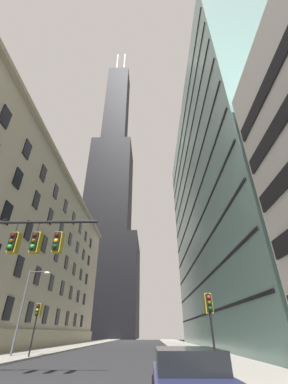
{
  "coord_description": "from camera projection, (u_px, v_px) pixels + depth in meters",
  "views": [
    {
      "loc": [
        3.6,
        -8.79,
        1.82
      ],
      "look_at": [
        3.05,
        13.22,
        14.79
      ],
      "focal_mm": 22.45,
      "sensor_mm": 36.0,
      "label": 1
    }
  ],
  "objects": [
    {
      "name": "station_building",
      "position": [
        11.0,
        245.0,
        36.04
      ],
      "size": [
        13.11,
        63.59,
        26.54
      ],
      "color": "#B2A88E",
      "rests_on": "ground"
    },
    {
      "name": "street_lamppost",
      "position": [
        26.0,
        301.0,
        22.44
      ],
      "size": [
        2.1,
        0.32,
        7.07
      ],
      "color": "#47474C",
      "rests_on": "sidewalk_left"
    },
    {
      "name": "dark_skyscraper",
      "position": [
        109.0,
        210.0,
        114.85
      ],
      "size": [
        29.21,
        29.21,
        183.32
      ],
      "color": "black",
      "rests_on": "ground"
    },
    {
      "name": "parked_car",
      "position": [
        188.0,
        380.0,
        6.42
      ],
      "size": [
        1.96,
        4.56,
        1.46
      ],
      "color": "navy",
      "rests_on": "ground"
    },
    {
      "name": "traffic_light_near_right",
      "position": [
        209.0,
        307.0,
        13.35
      ],
      "size": [
        0.4,
        0.63,
        3.64
      ],
      "color": "black",
      "rests_on": "sidewalk_right"
    },
    {
      "name": "traffic_light_far_left",
      "position": [
        38.0,
        313.0,
        21.18
      ],
      "size": [
        0.4,
        0.63,
        3.96
      ],
      "color": "black",
      "rests_on": "sidewalk_left"
    },
    {
      "name": "glass_office_midrise",
      "position": [
        238.0,
        201.0,
        43.58
      ],
      "size": [
        17.47,
        47.63,
        45.17
      ],
      "color": "gray",
      "rests_on": "ground"
    },
    {
      "name": "traffic_signal_mast",
      "position": [
        3.0,
        253.0,
        11.65
      ],
      "size": [
        8.2,
        0.63,
        6.86
      ],
      "color": "black",
      "rests_on": "sidewalk_left"
    }
  ]
}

